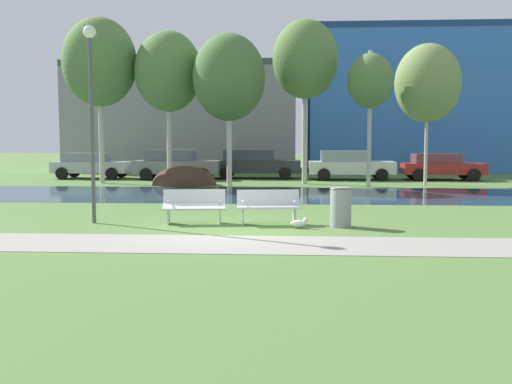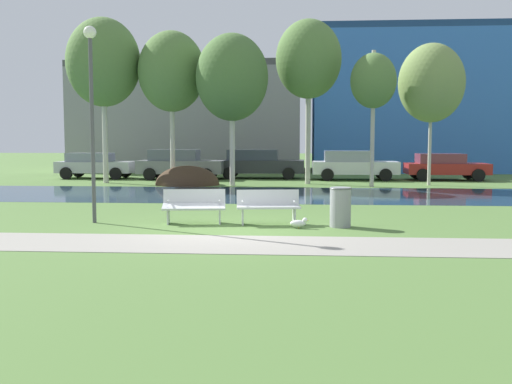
% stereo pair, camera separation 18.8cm
% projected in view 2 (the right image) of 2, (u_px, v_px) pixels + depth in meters
% --- Properties ---
extents(ground_plane, '(120.00, 120.00, 0.00)m').
position_uv_depth(ground_plane, '(257.00, 192.00, 24.07)').
color(ground_plane, '#517538').
extents(paved_path_strip, '(60.00, 2.15, 0.01)m').
position_uv_depth(paved_path_strip, '(215.00, 244.00, 12.35)').
color(paved_path_strip, gray).
rests_on(paved_path_strip, ground).
extents(river_band, '(80.00, 6.66, 0.01)m').
position_uv_depth(river_band, '(255.00, 194.00, 23.14)').
color(river_band, '#284256').
rests_on(river_band, ground).
extents(soil_mound, '(3.00, 2.49, 1.81)m').
position_uv_depth(soil_mound, '(187.00, 185.00, 27.86)').
color(soil_mound, '#423021').
rests_on(soil_mound, ground).
extents(bench_left, '(1.66, 0.76, 0.87)m').
position_uv_depth(bench_left, '(194.00, 205.00, 15.29)').
color(bench_left, silver).
rests_on(bench_left, ground).
extents(bench_right, '(1.66, 0.76, 0.87)m').
position_uv_depth(bench_right, '(268.00, 206.00, 15.15)').
color(bench_right, silver).
rests_on(bench_right, ground).
extents(trash_bin, '(0.55, 0.55, 0.98)m').
position_uv_depth(trash_bin, '(340.00, 206.00, 14.70)').
color(trash_bin, gray).
rests_on(trash_bin, ground).
extents(seagull, '(0.46, 0.17, 0.27)m').
position_uv_depth(seagull, '(299.00, 223.00, 14.48)').
color(seagull, white).
rests_on(seagull, ground).
extents(streetlamp, '(0.32, 0.32, 5.01)m').
position_uv_depth(streetlamp, '(91.00, 91.00, 15.17)').
color(streetlamp, '#4C4C51').
rests_on(streetlamp, ground).
extents(birch_far_left, '(3.53, 3.53, 7.93)m').
position_uv_depth(birch_far_left, '(103.00, 63.00, 28.60)').
color(birch_far_left, beige).
rests_on(birch_far_left, ground).
extents(birch_left, '(3.18, 3.18, 7.24)m').
position_uv_depth(birch_left, '(172.00, 72.00, 28.27)').
color(birch_left, beige).
rests_on(birch_left, ground).
extents(birch_center_left, '(3.27, 3.27, 6.88)m').
position_uv_depth(birch_center_left, '(232.00, 78.00, 26.89)').
color(birch_center_left, beige).
rests_on(birch_center_left, ground).
extents(birch_center, '(3.08, 3.08, 7.72)m').
position_uv_depth(birch_center, '(309.00, 60.00, 27.95)').
color(birch_center, '#BCB7A8').
rests_on(birch_center, ground).
extents(birch_center_right, '(2.04, 2.04, 6.04)m').
position_uv_depth(birch_center_right, '(373.00, 81.00, 26.41)').
color(birch_center_right, '#BCB7A8').
rests_on(birch_center_right, ground).
extents(birch_right, '(3.00, 3.00, 6.49)m').
position_uv_depth(birch_right, '(431.00, 83.00, 27.26)').
color(birch_right, '#BCB7A8').
rests_on(birch_right, ground).
extents(parked_van_nearest_silver, '(4.08, 1.98, 1.38)m').
position_uv_depth(parked_van_nearest_silver, '(95.00, 165.00, 32.29)').
color(parked_van_nearest_silver, '#B2B5BC').
rests_on(parked_van_nearest_silver, ground).
extents(parked_sedan_second_grey, '(4.50, 2.06, 1.57)m').
position_uv_depth(parked_sedan_second_grey, '(180.00, 164.00, 31.56)').
color(parked_sedan_second_grey, slate).
rests_on(parked_sedan_second_grey, ground).
extents(parked_hatch_third_dark, '(4.78, 2.06, 1.55)m').
position_uv_depth(parked_hatch_third_dark, '(258.00, 163.00, 32.25)').
color(parked_hatch_third_dark, '#282B30').
rests_on(parked_hatch_third_dark, ground).
extents(parked_wagon_fourth_white, '(4.44, 1.97, 1.52)m').
position_uv_depth(parked_wagon_fourth_white, '(353.00, 165.00, 31.12)').
color(parked_wagon_fourth_white, silver).
rests_on(parked_wagon_fourth_white, ground).
extents(parked_suv_fifth_red, '(4.15, 2.11, 1.38)m').
position_uv_depth(parked_suv_fifth_red, '(445.00, 166.00, 30.93)').
color(parked_suv_fifth_red, maroon).
rests_on(parked_suv_fifth_red, ground).
extents(building_grey_warehouse, '(14.63, 7.89, 6.98)m').
position_uv_depth(building_grey_warehouse, '(192.00, 119.00, 40.43)').
color(building_grey_warehouse, gray).
rests_on(building_grey_warehouse, ground).
extents(building_blue_store, '(17.45, 6.78, 9.22)m').
position_uv_depth(building_blue_store, '(447.00, 101.00, 39.13)').
color(building_blue_store, '#3870C6').
rests_on(building_blue_store, ground).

